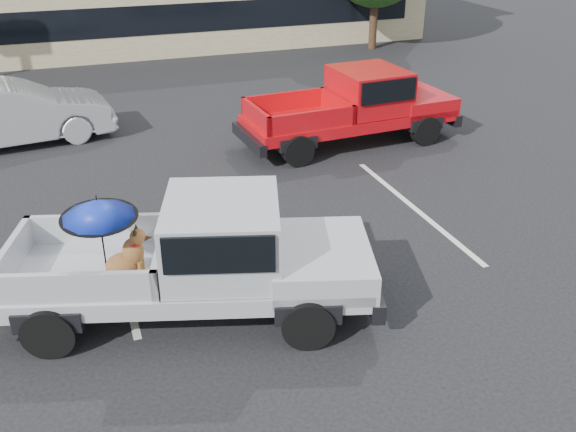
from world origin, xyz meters
name	(u,v)px	position (x,y,z in m)	size (l,w,h in m)	color
ground	(316,284)	(0.00, 0.00, 0.00)	(90.00, 90.00, 0.00)	black
stripe_left	(118,257)	(-3.00, 2.00, 0.00)	(0.12, 5.00, 0.01)	silver
stripe_right	(414,208)	(3.00, 2.00, 0.00)	(0.12, 5.00, 0.01)	silver
silver_pickup	(208,253)	(-1.82, -0.16, 1.05)	(6.01, 3.52, 2.06)	black
red_pickup	(362,103)	(3.70, 6.03, 1.02)	(5.78, 2.39, 1.87)	black
silver_sedan	(13,113)	(-4.75, 8.86, 0.81)	(1.71, 4.89, 1.61)	#B5B8BD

